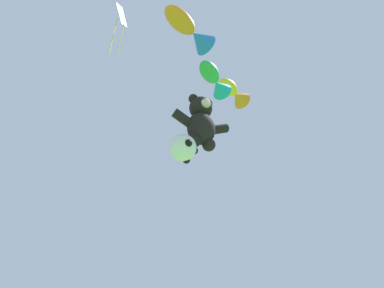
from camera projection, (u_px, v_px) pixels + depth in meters
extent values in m
ellipsoid|color=black|center=(201.00, 129.00, 11.24)|extent=(1.10, 0.94, 1.35)
sphere|color=black|center=(201.00, 108.00, 11.79)|extent=(0.93, 0.93, 0.93)
sphere|color=beige|center=(206.00, 104.00, 11.46)|extent=(0.39, 0.39, 0.39)
sphere|color=black|center=(193.00, 99.00, 11.87)|extent=(0.38, 0.38, 0.38)
cylinder|color=black|center=(182.00, 118.00, 11.08)|extent=(0.80, 0.36, 0.63)
sphere|color=black|center=(194.00, 141.00, 10.78)|extent=(0.50, 0.50, 0.50)
sphere|color=black|center=(208.00, 104.00, 12.11)|extent=(0.38, 0.38, 0.38)
cylinder|color=black|center=(219.00, 129.00, 11.67)|extent=(0.80, 0.36, 0.63)
sphere|color=black|center=(209.00, 145.00, 11.00)|extent=(0.50, 0.50, 0.50)
sphere|color=white|center=(183.00, 148.00, 10.40)|extent=(0.96, 0.96, 0.96)
sphere|color=black|center=(194.00, 151.00, 10.56)|extent=(0.27, 0.27, 0.27)
sphere|color=black|center=(177.00, 144.00, 10.76)|extent=(0.27, 0.27, 0.27)
sphere|color=black|center=(188.00, 143.00, 10.03)|extent=(0.27, 0.27, 0.27)
sphere|color=black|center=(186.00, 160.00, 10.39)|extent=(0.27, 0.27, 0.27)
ellipsoid|color=yellow|center=(228.00, 87.00, 15.17)|extent=(1.50, 1.23, 0.66)
cone|color=orange|center=(239.00, 98.00, 15.82)|extent=(1.04, 1.17, 0.97)
sphere|color=black|center=(223.00, 80.00, 15.00)|extent=(0.17, 0.17, 0.17)
ellipsoid|color=green|center=(209.00, 72.00, 13.04)|extent=(1.52, 1.38, 0.63)
cone|color=#19ADB2|center=(219.00, 87.00, 13.80)|extent=(1.14, 1.18, 0.93)
sphere|color=black|center=(205.00, 63.00, 12.81)|extent=(0.16, 0.16, 0.16)
ellipsoid|color=orange|center=(180.00, 20.00, 11.33)|extent=(1.66, 1.27, 0.66)
cone|color=blue|center=(200.00, 39.00, 12.04)|extent=(1.11, 1.20, 0.96)
sphere|color=black|center=(171.00, 9.00, 11.13)|extent=(0.17, 0.17, 0.17)
cube|color=#19ADB2|center=(122.00, 15.00, 12.36)|extent=(0.74, 0.93, 1.16)
cylinder|color=yellow|center=(113.00, 35.00, 11.49)|extent=(0.03, 0.07, 2.11)
cylinder|color=yellow|center=(121.00, 37.00, 11.72)|extent=(0.03, 0.27, 1.82)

